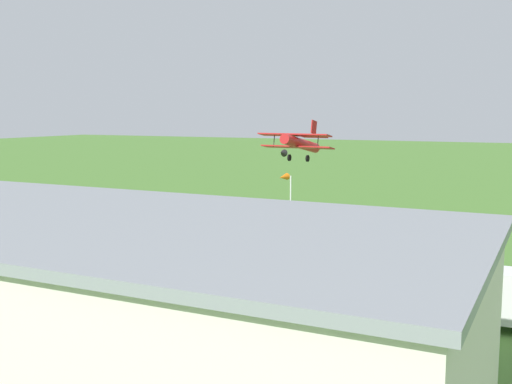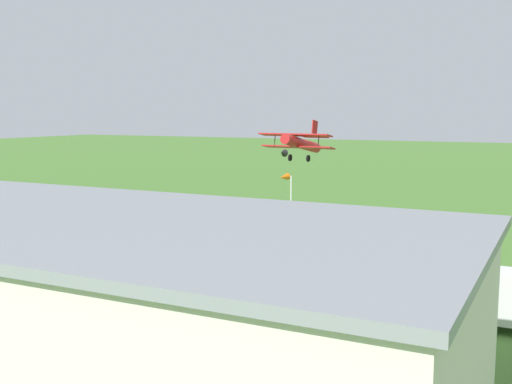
% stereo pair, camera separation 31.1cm
% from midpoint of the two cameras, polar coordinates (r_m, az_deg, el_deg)
% --- Properties ---
extents(ground_plane, '(400.00, 400.00, 0.00)m').
position_cam_midpoint_polar(ground_plane, '(60.49, 2.38, -3.68)').
color(ground_plane, '#47752D').
extents(hangar, '(37.96, 14.61, 7.55)m').
position_cam_midpoint_polar(hangar, '(28.78, -20.64, -8.80)').
color(hangar, beige).
rests_on(hangar, ground_plane).
extents(biplane, '(7.20, 7.76, 3.88)m').
position_cam_midpoint_polar(biplane, '(58.49, 4.23, 4.51)').
color(biplane, '#B21E1E').
extents(truck_flatbed_blue, '(7.55, 2.63, 3.21)m').
position_cam_midpoint_polar(truck_flatbed_blue, '(36.03, 22.07, -9.03)').
color(truck_flatbed_blue, '#2D4C8C').
rests_on(truck_flatbed_blue, ground_plane).
extents(person_beside_truck, '(0.54, 0.54, 1.76)m').
position_cam_midpoint_polar(person_beside_truck, '(56.32, -19.85, -4.02)').
color(person_beside_truck, '#33723F').
rests_on(person_beside_truck, ground_plane).
extents(person_by_parked_cars, '(0.54, 0.54, 1.58)m').
position_cam_midpoint_polar(person_by_parked_cars, '(38.48, 14.41, -9.15)').
color(person_by_parked_cars, navy).
rests_on(person_by_parked_cars, ground_plane).
extents(windsock, '(1.13, 1.36, 6.17)m').
position_cam_midpoint_polar(windsock, '(54.87, 2.84, 0.91)').
color(windsock, silver).
rests_on(windsock, ground_plane).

